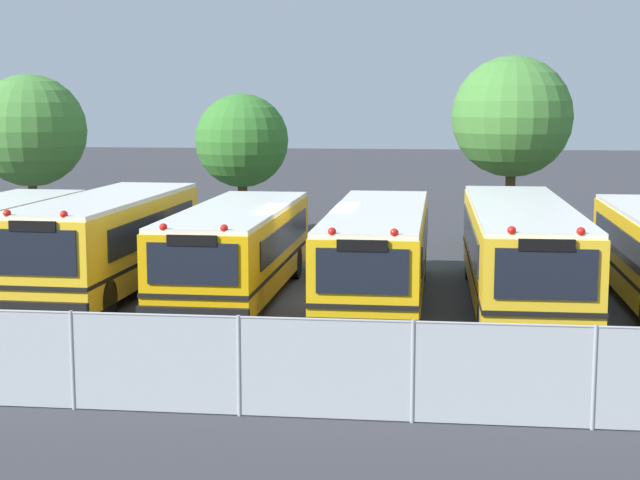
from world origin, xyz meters
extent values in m
plane|color=#38383D|center=(0.00, 0.00, 0.00)|extent=(160.00, 160.00, 0.00)
cube|color=black|center=(-8.05, 0.42, 1.61)|extent=(0.26, 7.81, 0.69)
cylinder|color=black|center=(-8.13, 3.34, 0.50)|extent=(0.31, 1.01, 1.00)
cube|color=yellow|center=(-5.57, 0.24, 1.45)|extent=(2.74, 9.31, 2.19)
cube|color=white|center=(-5.57, 0.24, 2.60)|extent=(2.68, 9.13, 0.12)
cube|color=black|center=(-5.70, -4.45, 0.53)|extent=(2.53, 0.23, 0.36)
cube|color=black|center=(-5.70, -4.40, 1.84)|extent=(2.03, 0.12, 1.05)
cube|color=black|center=(-4.30, 0.50, 1.80)|extent=(0.24, 7.21, 0.79)
cube|color=black|center=(-6.82, 0.57, 1.80)|extent=(0.24, 7.21, 0.79)
cube|color=black|center=(-5.57, 0.24, 1.01)|extent=(2.77, 9.41, 0.10)
sphere|color=red|center=(-5.02, -4.25, 2.70)|extent=(0.18, 0.18, 0.18)
sphere|color=red|center=(-6.38, -4.21, 2.70)|extent=(0.18, 0.18, 0.18)
cube|color=black|center=(-5.70, -4.41, 2.44)|extent=(1.12, 0.11, 0.24)
cylinder|color=black|center=(-4.56, -3.01, 0.50)|extent=(0.31, 1.01, 1.00)
cylinder|color=black|center=(-6.76, -2.95, 0.50)|extent=(0.31, 1.01, 1.00)
cylinder|color=black|center=(-4.39, 3.03, 0.50)|extent=(0.31, 1.01, 1.00)
cylinder|color=black|center=(-6.59, 3.09, 0.50)|extent=(0.31, 1.01, 1.00)
cube|color=#EAA80C|center=(-1.95, 0.12, 1.33)|extent=(2.59, 9.36, 1.95)
cube|color=white|center=(-1.95, 0.12, 2.36)|extent=(2.53, 9.17, 0.12)
cube|color=black|center=(-1.98, -4.61, 0.53)|extent=(2.56, 0.18, 0.36)
cube|color=black|center=(-1.98, -4.56, 1.68)|extent=(2.06, 0.08, 0.94)
cube|color=black|center=(-0.67, 0.41, 1.64)|extent=(0.10, 7.28, 0.70)
cube|color=black|center=(-3.22, 0.43, 1.64)|extent=(0.10, 7.28, 0.70)
cube|color=black|center=(-1.95, 0.12, 0.94)|extent=(2.61, 9.45, 0.10)
sphere|color=red|center=(-1.29, -4.40, 2.46)|extent=(0.18, 0.18, 0.18)
sphere|color=red|center=(-2.67, -4.39, 2.46)|extent=(0.18, 0.18, 0.18)
cube|color=black|center=(-1.98, -4.57, 2.20)|extent=(1.13, 0.09, 0.24)
cylinder|color=black|center=(-0.86, -3.15, 0.50)|extent=(0.29, 1.00, 1.00)
cylinder|color=black|center=(-3.09, -3.14, 0.50)|extent=(0.29, 1.00, 1.00)
cylinder|color=black|center=(-0.81, 2.98, 0.50)|extent=(0.29, 1.00, 1.00)
cylinder|color=black|center=(-3.04, 3.00, 0.50)|extent=(0.29, 1.00, 1.00)
cube|color=yellow|center=(1.85, -0.21, 1.36)|extent=(2.42, 10.08, 2.01)
cube|color=white|center=(1.85, -0.21, 2.42)|extent=(2.37, 9.88, 0.12)
cube|color=black|center=(1.83, -5.31, 0.53)|extent=(2.43, 0.17, 0.36)
cube|color=black|center=(1.83, -5.26, 1.72)|extent=(1.95, 0.07, 0.97)
cube|color=black|center=(3.06, 0.09, 1.68)|extent=(0.07, 7.85, 0.72)
cube|color=black|center=(0.64, 0.10, 1.68)|extent=(0.07, 7.85, 0.72)
cube|color=black|center=(1.85, -0.21, 0.95)|extent=(2.44, 10.18, 0.10)
sphere|color=red|center=(2.48, -5.10, 2.52)|extent=(0.18, 0.18, 0.18)
sphere|color=red|center=(1.17, -5.09, 2.52)|extent=(0.18, 0.18, 0.18)
cube|color=black|center=(1.83, -5.27, 2.26)|extent=(1.07, 0.08, 0.24)
cylinder|color=black|center=(2.88, -3.85, 0.50)|extent=(0.28, 1.00, 1.00)
cylinder|color=black|center=(0.78, -3.84, 0.50)|extent=(0.28, 1.00, 1.00)
cylinder|color=black|center=(2.91, 3.02, 0.50)|extent=(0.28, 1.00, 1.00)
cylinder|color=black|center=(0.81, 3.03, 0.50)|extent=(0.28, 1.00, 1.00)
cube|color=yellow|center=(5.49, -0.20, 1.43)|extent=(2.58, 11.01, 2.16)
cube|color=white|center=(5.49, -0.20, 2.57)|extent=(2.53, 10.79, 0.12)
cube|color=black|center=(5.54, -5.76, 0.53)|extent=(2.53, 0.18, 0.36)
cube|color=black|center=(5.54, -5.71, 1.82)|extent=(2.03, 0.08, 1.04)
cube|color=black|center=(6.75, 0.12, 1.77)|extent=(0.12, 8.57, 0.78)
cube|color=black|center=(4.23, 0.09, 1.77)|extent=(0.12, 8.57, 0.78)
cube|color=black|center=(5.49, -0.20, 1.00)|extent=(2.60, 11.12, 0.10)
sphere|color=red|center=(6.22, -5.53, 2.67)|extent=(0.18, 0.18, 0.18)
sphere|color=red|center=(4.86, -5.54, 2.67)|extent=(0.18, 0.18, 0.18)
cube|color=black|center=(5.54, -5.72, 2.41)|extent=(1.12, 0.09, 0.24)
cylinder|color=black|center=(6.63, -4.28, 0.50)|extent=(0.29, 1.00, 1.00)
cylinder|color=black|center=(4.43, -4.30, 0.50)|extent=(0.29, 1.00, 1.00)
cylinder|color=black|center=(6.56, 3.51, 0.50)|extent=(0.29, 1.00, 1.00)
cylinder|color=black|center=(4.36, 3.49, 0.50)|extent=(0.29, 1.00, 1.00)
cube|color=black|center=(7.97, 0.17, 1.68)|extent=(0.08, 7.11, 0.73)
cylinder|color=black|center=(8.14, 2.63, 0.50)|extent=(0.29, 1.00, 1.00)
cylinder|color=#4C3823|center=(-12.55, 11.53, 1.21)|extent=(0.35, 0.35, 2.42)
sphere|color=#478438|center=(-12.55, 11.53, 4.07)|extent=(4.40, 4.40, 4.40)
sphere|color=#478438|center=(-12.84, 11.60, 4.50)|extent=(2.92, 2.92, 2.92)
cylinder|color=#4C3823|center=(-4.16, 11.79, 1.18)|extent=(0.38, 0.38, 2.36)
sphere|color=#387A2D|center=(-4.16, 11.79, 3.71)|extent=(3.60, 3.60, 3.60)
sphere|color=#387A2D|center=(-4.13, 11.45, 3.94)|extent=(2.51, 2.51, 2.51)
cylinder|color=#4C3823|center=(5.90, 9.47, 1.55)|extent=(0.35, 0.35, 3.10)
sphere|color=#478438|center=(5.90, 9.47, 4.68)|extent=(4.21, 4.21, 4.21)
sphere|color=#478438|center=(5.79, 9.57, 5.11)|extent=(2.98, 2.98, 2.98)
cylinder|color=#9EA0A3|center=(-2.77, -9.75, 0.86)|extent=(0.07, 0.07, 1.73)
cylinder|color=#9EA0A3|center=(0.12, -9.75, 0.86)|extent=(0.07, 0.07, 1.73)
cylinder|color=#9EA0A3|center=(3.01, -9.75, 0.86)|extent=(0.07, 0.07, 1.73)
cylinder|color=#9EA0A3|center=(5.91, -9.75, 0.86)|extent=(0.07, 0.07, 1.73)
cube|color=#ADB2B7|center=(0.12, -9.75, 0.86)|extent=(23.14, 0.02, 1.69)
cylinder|color=#9EA0A3|center=(0.12, -9.75, 1.70)|extent=(23.14, 0.04, 0.04)
camera|label=1|loc=(3.37, -25.30, 5.28)|focal=54.81mm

